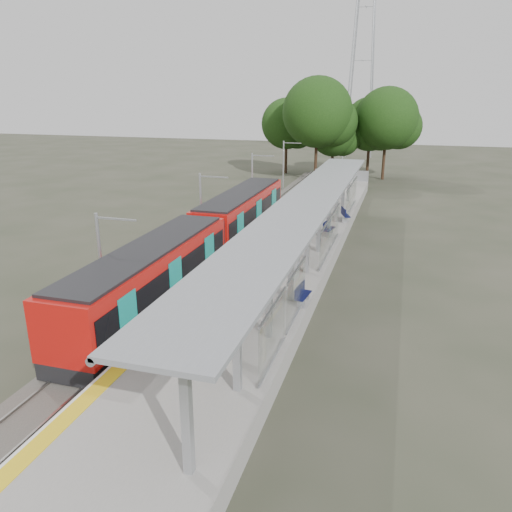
{
  "coord_description": "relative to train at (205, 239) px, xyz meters",
  "views": [
    {
      "loc": [
        6.72,
        -11.78,
        10.53
      ],
      "look_at": [
        -0.37,
        12.18,
        2.3
      ],
      "focal_mm": 35.0,
      "sensor_mm": 36.0,
      "label": 1
    }
  ],
  "objects": [
    {
      "name": "pylon",
      "position": [
        3.5,
        57.77,
        16.95
      ],
      "size": [
        8.0,
        4.0,
        38.0
      ],
      "primitive_type": null,
      "color": "#9EA0A5",
      "rests_on": "ground"
    },
    {
      "name": "train",
      "position": [
        0.0,
        0.0,
        0.0
      ],
      "size": [
        2.74,
        27.6,
        3.62
      ],
      "color": "black",
      "rests_on": "ground"
    },
    {
      "name": "catenary_masts",
      "position": [
        -1.72,
        3.77,
        0.86
      ],
      "size": [
        2.08,
        48.16,
        5.4
      ],
      "color": "#9EA0A5",
      "rests_on": "ground"
    },
    {
      "name": "canopy",
      "position": [
        6.11,
        0.95,
        2.15
      ],
      "size": [
        3.27,
        38.0,
        3.66
      ],
      "color": "#9EA0A5",
      "rests_on": "platform"
    },
    {
      "name": "bench_far",
      "position": [
        7.11,
        11.15,
        -0.53
      ],
      "size": [
        0.92,
        1.51,
        0.99
      ],
      "rotation": [
        0.0,
        0.0,
        0.35
      ],
      "color": "#0D1245",
      "rests_on": "platform"
    },
    {
      "name": "bench_mid",
      "position": [
        6.5,
        6.65,
        -0.51
      ],
      "size": [
        0.7,
        1.57,
        1.04
      ],
      "rotation": [
        0.0,
        0.0,
        -0.16
      ],
      "color": "#0D1245",
      "rests_on": "platform"
    },
    {
      "name": "tree_cluster",
      "position": [
        3.01,
        37.17,
        5.19
      ],
      "size": [
        20.01,
        13.0,
        12.43
      ],
      "color": "#382316",
      "rests_on": "ground"
    },
    {
      "name": "platform",
      "position": [
        4.5,
        4.77,
        -1.55
      ],
      "size": [
        6.0,
        50.0,
        1.0
      ],
      "primitive_type": "cube",
      "color": "gray",
      "rests_on": "ground"
    },
    {
      "name": "trackbed",
      "position": [
        -0.0,
        4.77,
        -1.93
      ],
      "size": [
        3.0,
        70.0,
        0.24
      ],
      "primitive_type": "cube",
      "color": "#59544C",
      "rests_on": "ground"
    },
    {
      "name": "bench_near",
      "position": [
        7.12,
        -5.55,
        -0.55
      ],
      "size": [
        0.58,
        1.43,
        0.95
      ],
      "rotation": [
        0.0,
        0.0,
        -0.12
      ],
      "color": "#0D1245",
      "rests_on": "platform"
    },
    {
      "name": "end_fence",
      "position": [
        4.5,
        29.72,
        -0.45
      ],
      "size": [
        6.0,
        0.1,
        1.2
      ],
      "primitive_type": "cube",
      "color": "#9EA0A5",
      "rests_on": "platform"
    },
    {
      "name": "litter_bin",
      "position": [
        5.85,
        -0.97,
        -0.59
      ],
      "size": [
        0.58,
        0.58,
        0.93
      ],
      "primitive_type": "cylinder",
      "rotation": [
        0.0,
        0.0,
        0.35
      ],
      "color": "#9EA0A5",
      "rests_on": "platform"
    },
    {
      "name": "info_pillar_near",
      "position": [
        5.47,
        -11.2,
        -0.31
      ],
      "size": [
        0.39,
        0.39,
        1.72
      ],
      "rotation": [
        0.0,
        0.0,
        0.42
      ],
      "color": "beige",
      "rests_on": "platform"
    },
    {
      "name": "ground",
      "position": [
        4.5,
        -15.23,
        -2.05
      ],
      "size": [
        200.0,
        200.0,
        0.0
      ],
      "primitive_type": "plane",
      "color": "#474438",
      "rests_on": "ground"
    },
    {
      "name": "tactile_strip",
      "position": [
        1.95,
        4.77,
        -1.04
      ],
      "size": [
        0.6,
        50.0,
        0.02
      ],
      "primitive_type": "cube",
      "color": "yellow",
      "rests_on": "platform"
    },
    {
      "name": "info_pillar_far",
      "position": [
        4.94,
        1.91,
        -0.35
      ],
      "size": [
        0.36,
        0.36,
        1.61
      ],
      "rotation": [
        0.0,
        0.0,
        0.3
      ],
      "color": "beige",
      "rests_on": "platform"
    }
  ]
}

